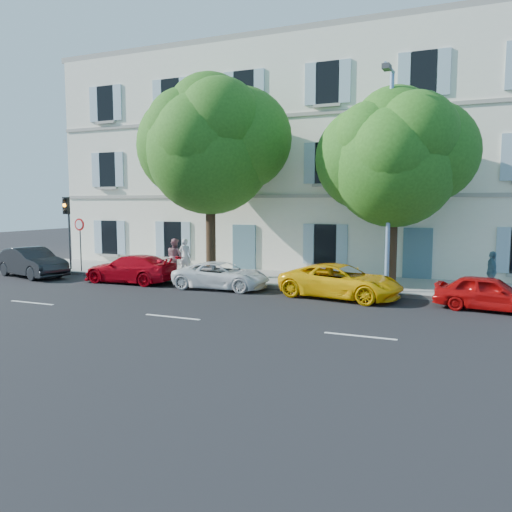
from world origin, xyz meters
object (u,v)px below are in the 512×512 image
at_px(tree_right, 394,165).
at_px(pedestrian_c, 492,272).
at_px(pedestrian_a, 185,256).
at_px(car_yellow_supercar, 341,281).
at_px(pedestrian_b, 175,256).
at_px(street_lamp, 389,169).
at_px(traffic_light, 67,217).
at_px(tree_left, 210,151).
at_px(car_red_hatchback, 489,293).
at_px(road_sign, 80,233).
at_px(car_dark_sedan, 32,262).
at_px(car_red_coupe, 131,269).
at_px(car_white_coupe, 221,275).

relative_size(tree_right, pedestrian_c, 4.86).
bearing_deg(pedestrian_a, tree_right, 169.95).
distance_m(car_yellow_supercar, pedestrian_b, 9.02).
distance_m(car_yellow_supercar, street_lamp, 4.71).
distance_m(traffic_light, pedestrian_a, 6.88).
xyz_separation_m(tree_left, pedestrian_c, (12.12, 0.53, -5.08)).
relative_size(car_yellow_supercar, car_red_hatchback, 1.33).
relative_size(road_sign, pedestrian_a, 1.55).
bearing_deg(street_lamp, car_yellow_supercar, -143.74).
xyz_separation_m(car_dark_sedan, tree_left, (8.64, 2.57, 5.31)).
xyz_separation_m(road_sign, street_lamp, (15.36, -0.16, 2.85)).
height_order(road_sign, pedestrian_b, road_sign).
xyz_separation_m(traffic_light, street_lamp, (16.48, -0.51, 2.05)).
xyz_separation_m(car_red_hatchback, pedestrian_c, (0.22, 2.98, 0.36)).
bearing_deg(car_red_coupe, street_lamp, 95.30).
bearing_deg(street_lamp, car_red_hatchback, -21.74).
bearing_deg(car_red_coupe, car_dark_sedan, -86.61).
bearing_deg(traffic_light, street_lamp, -1.77).
height_order(car_dark_sedan, road_sign, road_sign).
distance_m(car_red_hatchback, pedestrian_a, 13.84).
distance_m(car_red_hatchback, pedestrian_b, 14.14).
bearing_deg(pedestrian_c, car_red_coupe, 87.67).
xyz_separation_m(car_white_coupe, tree_right, (6.75, 2.17, 4.62)).
distance_m(car_white_coupe, pedestrian_b, 4.17).
distance_m(car_dark_sedan, road_sign, 2.69).
relative_size(road_sign, pedestrian_b, 1.53).
xyz_separation_m(car_red_hatchback, tree_left, (-11.90, 2.45, 5.44)).
bearing_deg(car_red_hatchback, car_yellow_supercar, 94.32).
bearing_deg(car_red_hatchback, road_sign, 92.98).
bearing_deg(pedestrian_a, car_yellow_supercar, 154.72).
distance_m(car_red_coupe, car_red_hatchback, 14.91).
xyz_separation_m(car_white_coupe, pedestrian_a, (-3.21, 2.42, 0.45)).
bearing_deg(traffic_light, car_dark_sedan, -101.81).
xyz_separation_m(car_white_coupe, street_lamp, (6.70, 1.04, 4.38)).
bearing_deg(car_dark_sedan, tree_right, -65.86).
height_order(car_dark_sedan, tree_left, tree_left).
bearing_deg(car_red_hatchback, pedestrian_c, 3.62).
bearing_deg(car_yellow_supercar, tree_right, -26.02).
xyz_separation_m(car_red_coupe, tree_left, (3.00, 2.17, 5.39)).
xyz_separation_m(car_red_hatchback, pedestrian_b, (-13.91, 2.49, 0.43)).
relative_size(car_dark_sedan, street_lamp, 0.52).
distance_m(road_sign, pedestrian_a, 5.68).
distance_m(car_white_coupe, road_sign, 8.87).
bearing_deg(street_lamp, car_dark_sedan, -174.72).
distance_m(pedestrian_a, pedestrian_c, 13.76).
distance_m(car_yellow_supercar, pedestrian_c, 6.02).
xyz_separation_m(car_dark_sedan, tree_right, (16.96, 2.69, 4.46)).
relative_size(car_red_hatchback, road_sign, 1.30).
xyz_separation_m(car_white_coupe, pedestrian_b, (-3.58, 2.08, 0.46)).
xyz_separation_m(car_white_coupe, pedestrian_c, (10.55, 2.58, 0.39)).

